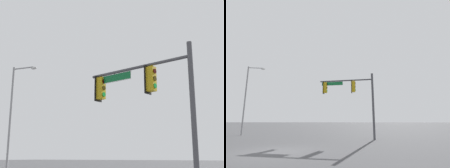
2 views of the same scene
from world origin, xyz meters
TOP-DOWN VIEW (x-y plane):
  - signal_pole_near at (-4.45, -7.35)m, footprint 5.48×0.96m
  - street_lamp at (9.04, -11.08)m, footprint 2.20×0.64m

SIDE VIEW (x-z plane):
  - signal_pole_near at x=-4.45m, z-range 1.30..7.71m
  - street_lamp at x=9.04m, z-range 0.63..9.43m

